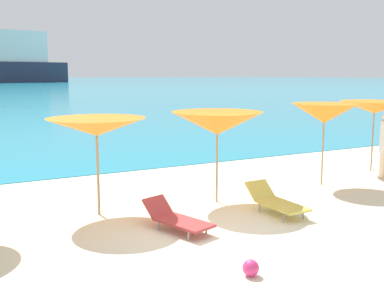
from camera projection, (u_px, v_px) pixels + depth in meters
ground_plane at (80, 160)px, 17.26m from camera, size 50.00×100.00×0.30m
umbrella_2 at (97, 127)px, 9.77m from camera, size 2.13×2.13×2.11m
umbrella_3 at (217, 123)px, 10.78m from camera, size 2.38×2.38×2.16m
umbrella_4 at (324, 113)px, 12.49m from camera, size 1.75×1.75×2.25m
umbrella_5 at (374, 107)px, 14.26m from camera, size 2.23×2.23×2.20m
lounge_chair_1 at (176, 218)px, 9.02m from camera, size 1.01×1.61×0.55m
lounge_chair_2 at (275, 201)px, 10.11m from camera, size 0.64×1.60×0.59m
beach_ball at (251, 268)px, 6.97m from camera, size 0.26×0.26×0.26m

